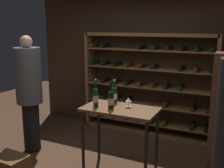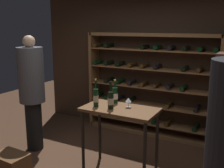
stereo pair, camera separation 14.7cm
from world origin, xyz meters
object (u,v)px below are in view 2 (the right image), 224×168
Objects in this scene: tasting_table at (120,117)px; person_guest_blue_shirt at (32,88)px; wine_bottle_black_capsule at (115,94)px; wine_bottle_green_slim at (96,97)px; wine_bottle_gold_foil at (111,99)px; wine_glass_stemmed_right at (128,100)px; wine_rack at (150,85)px; wine_crate at (11,164)px.

person_guest_blue_shirt reaches higher than tasting_table.
wine_bottle_black_capsule is at bearing 132.24° from tasting_table.
wine_bottle_black_capsule is (0.15, 0.28, -0.01)m from wine_bottle_green_slim.
tasting_table is 0.38m from wine_bottle_black_capsule.
wine_bottle_black_capsule is 0.30m from wine_bottle_gold_foil.
wine_glass_stemmed_right is (1.71, 0.08, -0.00)m from person_guest_blue_shirt.
wine_bottle_green_slim reaches higher than wine_bottle_black_capsule.
wine_rack is 2.74m from wine_crate.
wine_glass_stemmed_right is at bearing 46.96° from tasting_table.
wine_bottle_green_slim is at bearing -166.19° from tasting_table.
tasting_table is 0.26m from wine_glass_stemmed_right.
wine_bottle_gold_foil is at bearing -139.25° from tasting_table.
wine_crate is at bearing -149.49° from tasting_table.
tasting_table is at bearing 52.14° from person_guest_blue_shirt.
wine_bottle_gold_foil reaches higher than tasting_table.
wine_bottle_black_capsule is at bearing 60.06° from person_guest_blue_shirt.
wine_bottle_green_slim is at bearing -157.56° from wine_glass_stemmed_right.
tasting_table is at bearing 40.75° from wine_bottle_gold_foil.
person_guest_blue_shirt is (-1.48, -1.54, 0.10)m from wine_rack.
wine_bottle_black_capsule is at bearing 157.40° from wine_glass_stemmed_right.
wine_glass_stemmed_right reaches higher than wine_crate.
wine_bottle_gold_foil is (-0.10, -0.08, 0.27)m from tasting_table.
wine_bottle_green_slim reaches higher than tasting_table.
wine_rack is at bearing 88.62° from wine_bottle_black_capsule.
tasting_table is 1.64m from person_guest_blue_shirt.
wine_rack reaches higher than tasting_table.
wine_bottle_green_slim reaches higher than wine_bottle_gold_foil.
wine_bottle_green_slim is (0.99, 0.70, 0.95)m from wine_crate.
person_guest_blue_shirt is 14.32× the size of wine_glass_stemmed_right.
person_guest_blue_shirt reaches higher than wine_glass_stemmed_right.
wine_rack reaches higher than wine_bottle_green_slim.
tasting_table is 3.00× the size of wine_bottle_black_capsule.
person_guest_blue_shirt is 1.46m from wine_bottle_black_capsule.
person_guest_blue_shirt is 5.07× the size of wine_bottle_gold_foil.
wine_bottle_gold_foil is 0.25m from wine_glass_stemmed_right.
tasting_table is 0.54× the size of person_guest_blue_shirt.
wine_bottle_black_capsule is (-0.03, -1.35, 0.12)m from wine_rack.
wine_bottle_green_slim reaches higher than wine_glass_stemmed_right.
wine_bottle_gold_foil reaches higher than wine_crate.
wine_crate is 1.89m from wine_glass_stemmed_right.
tasting_table is at bearing 30.51° from wine_crate.
wine_bottle_green_slim is (1.29, -0.09, 0.04)m from person_guest_blue_shirt.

